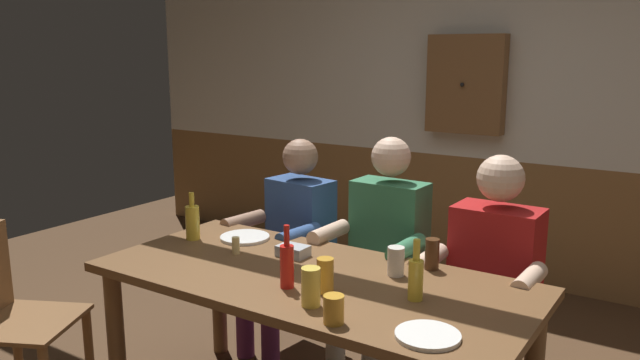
% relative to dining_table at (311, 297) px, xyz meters
% --- Properties ---
extents(back_wall_upper, '(6.54, 0.12, 1.50)m').
position_rel_dining_table_xyz_m(back_wall_upper, '(0.00, 2.39, 1.01)').
color(back_wall_upper, beige).
extents(back_wall_wainscot, '(6.54, 0.12, 0.90)m').
position_rel_dining_table_xyz_m(back_wall_wainscot, '(0.00, 2.39, -0.19)').
color(back_wall_wainscot, brown).
rests_on(back_wall_wainscot, ground_plane).
extents(dining_table, '(1.88, 0.86, 0.74)m').
position_rel_dining_table_xyz_m(dining_table, '(0.00, 0.00, 0.00)').
color(dining_table, brown).
rests_on(dining_table, ground_plane).
extents(person_0, '(0.53, 0.55, 1.19)m').
position_rel_dining_table_xyz_m(person_0, '(-0.57, 0.65, 0.01)').
color(person_0, '#2D4C84').
rests_on(person_0, ground_plane).
extents(person_1, '(0.53, 0.50, 1.25)m').
position_rel_dining_table_xyz_m(person_1, '(-0.00, 0.65, 0.04)').
color(person_1, '#33724C').
rests_on(person_1, ground_plane).
extents(person_2, '(0.54, 0.52, 1.21)m').
position_rel_dining_table_xyz_m(person_2, '(0.56, 0.67, 0.03)').
color(person_2, '#AD1919').
rests_on(person_2, ground_plane).
extents(chair_empty_near_left, '(0.59, 0.59, 0.88)m').
position_rel_dining_table_xyz_m(chair_empty_near_left, '(-1.26, -0.62, -0.17)').
color(chair_empty_near_left, brown).
rests_on(chair_empty_near_left, ground_plane).
extents(table_candle, '(0.04, 0.04, 0.08)m').
position_rel_dining_table_xyz_m(table_candle, '(-0.45, 0.04, 0.14)').
color(table_candle, '#F9E08C').
rests_on(table_candle, dining_table).
extents(condiment_caddy, '(0.14, 0.10, 0.05)m').
position_rel_dining_table_xyz_m(condiment_caddy, '(-0.21, 0.16, 0.13)').
color(condiment_caddy, '#B2B7BC').
rests_on(condiment_caddy, dining_table).
extents(plate_0, '(0.25, 0.25, 0.01)m').
position_rel_dining_table_xyz_m(plate_0, '(-0.57, 0.24, 0.11)').
color(plate_0, white).
rests_on(plate_0, dining_table).
extents(plate_1, '(0.22, 0.22, 0.01)m').
position_rel_dining_table_xyz_m(plate_1, '(0.65, -0.28, 0.11)').
color(plate_1, white).
rests_on(plate_1, dining_table).
extents(bottle_0, '(0.06, 0.06, 0.26)m').
position_rel_dining_table_xyz_m(bottle_0, '(0.00, -0.17, 0.20)').
color(bottle_0, red).
rests_on(bottle_0, dining_table).
extents(bottle_1, '(0.07, 0.07, 0.24)m').
position_rel_dining_table_xyz_m(bottle_1, '(-0.78, 0.09, 0.19)').
color(bottle_1, gold).
rests_on(bottle_1, dining_table).
extents(bottle_2, '(0.06, 0.06, 0.24)m').
position_rel_dining_table_xyz_m(bottle_2, '(0.48, -0.00, 0.19)').
color(bottle_2, gold).
rests_on(bottle_2, dining_table).
extents(pint_glass_0, '(0.07, 0.07, 0.15)m').
position_rel_dining_table_xyz_m(pint_glass_0, '(0.18, -0.27, 0.17)').
color(pint_glass_0, '#E5C64C').
rests_on(pint_glass_0, dining_table).
extents(pint_glass_1, '(0.07, 0.07, 0.12)m').
position_rel_dining_table_xyz_m(pint_glass_1, '(0.30, 0.19, 0.16)').
color(pint_glass_1, white).
rests_on(pint_glass_1, dining_table).
extents(pint_glass_2, '(0.07, 0.07, 0.14)m').
position_rel_dining_table_xyz_m(pint_glass_2, '(0.16, -0.13, 0.17)').
color(pint_glass_2, gold).
rests_on(pint_glass_2, dining_table).
extents(pint_glass_3, '(0.07, 0.07, 0.10)m').
position_rel_dining_table_xyz_m(pint_glass_3, '(0.33, -0.35, 0.15)').
color(pint_glass_3, gold).
rests_on(pint_glass_3, dining_table).
extents(pint_glass_4, '(0.06, 0.06, 0.14)m').
position_rel_dining_table_xyz_m(pint_glass_4, '(0.40, 0.34, 0.17)').
color(pint_glass_4, '#4C2D19').
rests_on(pint_glass_4, dining_table).
extents(wall_dart_cabinet, '(0.56, 0.15, 0.70)m').
position_rel_dining_table_xyz_m(wall_dart_cabinet, '(-0.18, 2.26, 0.80)').
color(wall_dart_cabinet, brown).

